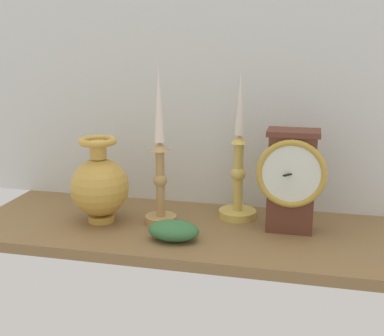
{
  "coord_description": "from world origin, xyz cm",
  "views": [
    {
      "loc": [
        26.24,
        -106.74,
        42.57
      ],
      "look_at": [
        1.27,
        0.0,
        14.0
      ],
      "focal_mm": 47.68,
      "sensor_mm": 36.0,
      "label": 1
    }
  ],
  "objects_px": {
    "mantel_clock": "(291,179)",
    "candlestick_tall_left": "(238,174)",
    "candlestick_tall_center": "(160,169)",
    "brass_vase_bulbous": "(100,185)"
  },
  "relations": [
    {
      "from": "mantel_clock",
      "to": "candlestick_tall_center",
      "type": "bearing_deg",
      "value": -176.2
    },
    {
      "from": "mantel_clock",
      "to": "candlestick_tall_left",
      "type": "xyz_separation_m",
      "value": [
        -0.13,
        0.06,
        -0.01
      ]
    },
    {
      "from": "candlestick_tall_center",
      "to": "brass_vase_bulbous",
      "type": "distance_m",
      "value": 0.15
    },
    {
      "from": "mantel_clock",
      "to": "brass_vase_bulbous",
      "type": "bearing_deg",
      "value": -174.67
    },
    {
      "from": "mantel_clock",
      "to": "candlestick_tall_left",
      "type": "distance_m",
      "value": 0.14
    },
    {
      "from": "candlestick_tall_left",
      "to": "candlestick_tall_center",
      "type": "distance_m",
      "value": 0.19
    },
    {
      "from": "candlestick_tall_left",
      "to": "mantel_clock",
      "type": "bearing_deg",
      "value": -25.51
    },
    {
      "from": "mantel_clock",
      "to": "candlestick_tall_center",
      "type": "distance_m",
      "value": 0.3
    },
    {
      "from": "mantel_clock",
      "to": "brass_vase_bulbous",
      "type": "relative_size",
      "value": 1.14
    },
    {
      "from": "candlestick_tall_center",
      "to": "brass_vase_bulbous",
      "type": "relative_size",
      "value": 1.81
    }
  ]
}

